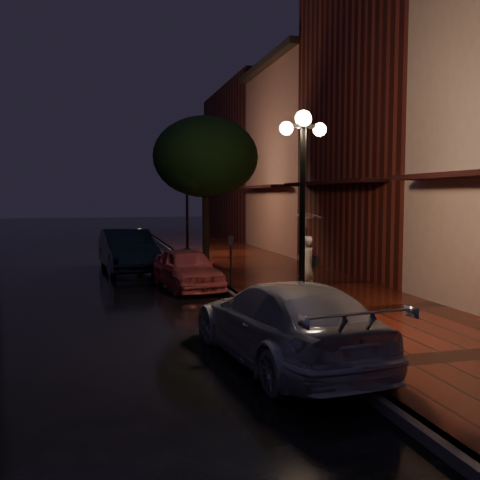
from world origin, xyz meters
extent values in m
plane|color=black|center=(0.00, 0.00, 0.00)|extent=(120.00, 120.00, 0.00)
cube|color=#43170B|center=(2.25, 0.00, 0.07)|extent=(4.50, 60.00, 0.15)
cube|color=#595451|center=(0.00, 0.00, 0.07)|extent=(0.25, 60.00, 0.15)
cube|color=#511914|center=(7.00, 2.00, 5.50)|extent=(5.00, 8.00, 11.00)
cube|color=#8C5951|center=(7.00, 10.00, 4.50)|extent=(5.00, 8.00, 9.00)
cube|color=#511914|center=(7.00, 20.00, 5.00)|extent=(5.00, 12.00, 10.00)
cylinder|color=black|center=(0.35, -5.00, 2.15)|extent=(0.12, 0.12, 4.00)
cylinder|color=black|center=(0.35, -5.00, 0.30)|extent=(0.36, 0.36, 0.30)
cube|color=black|center=(0.35, -5.00, 4.15)|extent=(0.70, 0.08, 0.08)
sphere|color=#FFD199|center=(0.35, -5.00, 4.30)|extent=(0.32, 0.32, 0.32)
sphere|color=#FFD199|center=(0.00, -5.00, 4.10)|extent=(0.26, 0.26, 0.26)
sphere|color=#FFD199|center=(0.70, -5.00, 4.10)|extent=(0.26, 0.26, 0.26)
cylinder|color=black|center=(0.35, 9.00, 2.15)|extent=(0.12, 0.12, 4.00)
cylinder|color=black|center=(0.35, 9.00, 0.30)|extent=(0.36, 0.36, 0.30)
cube|color=black|center=(0.35, 9.00, 4.15)|extent=(0.70, 0.08, 0.08)
sphere|color=#FFD199|center=(0.35, 9.00, 4.30)|extent=(0.32, 0.32, 0.32)
sphere|color=#FFD199|center=(0.00, 9.00, 4.10)|extent=(0.26, 0.26, 0.26)
sphere|color=#FFD199|center=(0.70, 9.00, 4.10)|extent=(0.26, 0.26, 0.26)
cylinder|color=black|center=(0.60, 6.00, 1.75)|extent=(0.28, 0.28, 3.20)
ellipsoid|color=black|center=(0.60, 6.00, 4.35)|extent=(4.16, 4.16, 3.20)
sphere|color=black|center=(1.30, 6.60, 3.75)|extent=(1.80, 1.80, 1.80)
sphere|color=black|center=(0.00, 5.30, 3.85)|extent=(1.80, 1.80, 1.80)
imported|color=#C45053|center=(-1.00, 0.89, 0.62)|extent=(1.94, 3.83, 1.25)
imported|color=black|center=(-2.52, 5.40, 0.78)|extent=(2.13, 4.89, 1.56)
imported|color=#BAB9C1|center=(-0.60, -6.63, 0.69)|extent=(2.42, 4.92, 1.38)
imported|color=white|center=(1.81, -1.63, 0.94)|extent=(0.68, 0.56, 1.59)
imported|color=silver|center=(1.81, -1.63, 1.95)|extent=(0.92, 0.94, 0.85)
cylinder|color=black|center=(1.81, -1.63, 1.31)|extent=(0.02, 0.02, 1.27)
cube|color=black|center=(2.07, -1.68, 1.05)|extent=(0.13, 0.30, 0.32)
cylinder|color=black|center=(0.15, 0.07, 0.78)|extent=(0.07, 0.07, 1.25)
cube|color=black|center=(0.15, 0.07, 1.52)|extent=(0.15, 0.12, 0.25)
camera|label=1|loc=(-3.59, -14.92, 2.77)|focal=40.00mm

